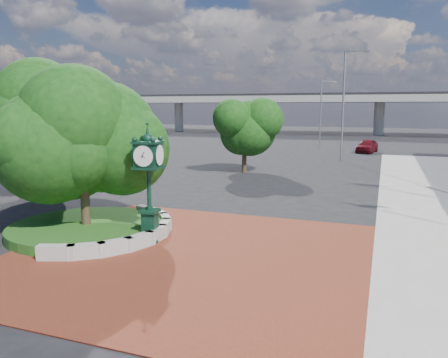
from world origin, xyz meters
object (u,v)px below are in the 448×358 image
at_px(parked_car, 367,146).
at_px(street_lamp_near, 346,98).
at_px(street_lamp_far, 322,109).
at_px(post_clock, 149,178).

distance_m(parked_car, street_lamp_near, 10.86).
relative_size(parked_car, street_lamp_far, 0.55).
height_order(parked_car, street_lamp_far, street_lamp_far).
height_order(parked_car, street_lamp_near, street_lamp_near).
distance_m(post_clock, parked_car, 37.95).
xyz_separation_m(post_clock, street_lamp_near, (4.64, 27.98, 3.47)).
relative_size(street_lamp_near, street_lamp_far, 1.24).
height_order(post_clock, street_lamp_near, street_lamp_near).
height_order(street_lamp_near, street_lamp_far, street_lamp_near).
relative_size(parked_car, street_lamp_near, 0.44).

